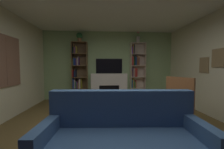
{
  "coord_description": "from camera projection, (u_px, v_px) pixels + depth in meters",
  "views": [
    {
      "loc": [
        -0.24,
        -2.46,
        1.31
      ],
      "look_at": [
        0.0,
        1.22,
        1.09
      ],
      "focal_mm": 21.96,
      "sensor_mm": 36.0,
      "label": 1
    }
  ],
  "objects": [
    {
      "name": "armchair",
      "position": [
        174.0,
        103.0,
        2.88
      ],
      "size": [
        0.8,
        0.83,
        1.08
      ],
      "color": "brown",
      "rests_on": "ground_plane"
    },
    {
      "name": "ground_plane",
      "position": [
        116.0,
        137.0,
        2.54
      ],
      "size": [
        7.3,
        7.3,
        0.0
      ],
      "primitive_type": "plane",
      "color": "brown"
    },
    {
      "name": "wall_back_accent",
      "position": [
        109.0,
        66.0,
        5.53
      ],
      "size": [
        5.23,
        0.06,
        2.69
      ],
      "primitive_type": "cube",
      "color": "#94B67E",
      "rests_on": "ground_plane"
    },
    {
      "name": "tv",
      "position": [
        109.0,
        66.0,
        5.47
      ],
      "size": [
        1.04,
        0.06,
        0.58
      ],
      "primitive_type": "cube",
      "color": "black",
      "rests_on": "fireplace"
    },
    {
      "name": "potted_plant",
      "position": [
        79.0,
        37.0,
        5.21
      ],
      "size": [
        0.23,
        0.23,
        0.36
      ],
      "color": "#AF7C50",
      "rests_on": "bookshelf_left"
    },
    {
      "name": "fireplace",
      "position": [
        109.0,
        86.0,
        5.45
      ],
      "size": [
        1.54,
        0.48,
        1.03
      ],
      "color": "white",
      "rests_on": "ground_plane"
    },
    {
      "name": "couch",
      "position": [
        123.0,
        145.0,
        1.73
      ],
      "size": [
        2.05,
        0.91,
        0.97
      ],
      "color": "#35567F",
      "rests_on": "ground_plane"
    },
    {
      "name": "bookshelf_right",
      "position": [
        136.0,
        73.0,
        5.47
      ],
      "size": [
        0.59,
        0.29,
        2.24
      ],
      "color": "beige",
      "rests_on": "ground_plane"
    },
    {
      "name": "vase_with_flowers",
      "position": [
        138.0,
        39.0,
        5.36
      ],
      "size": [
        0.13,
        0.13,
        0.43
      ],
      "color": "silver",
      "rests_on": "bookshelf_right"
    },
    {
      "name": "bookshelf_left",
      "position": [
        78.0,
        74.0,
        5.32
      ],
      "size": [
        0.59,
        0.33,
        2.24
      ],
      "color": "brown",
      "rests_on": "ground_plane"
    }
  ]
}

